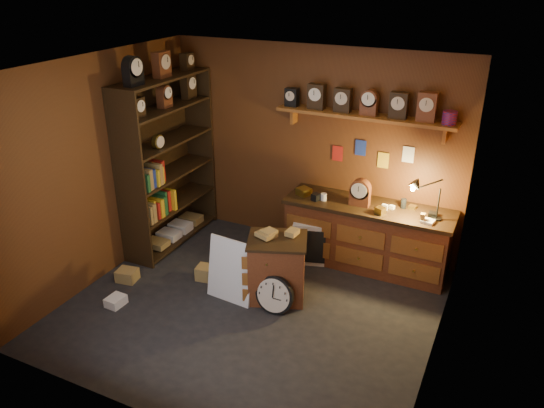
{
  "coord_description": "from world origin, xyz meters",
  "views": [
    {
      "loc": [
        2.39,
        -4.45,
        3.6
      ],
      "look_at": [
        0.09,
        0.35,
        1.17
      ],
      "focal_mm": 35.0,
      "sensor_mm": 36.0,
      "label": 1
    }
  ],
  "objects_px": {
    "workbench": "(367,232)",
    "low_cabinet": "(277,266)",
    "shelving_unit": "(165,156)",
    "big_round_clock": "(274,295)"
  },
  "relations": [
    {
      "from": "workbench",
      "to": "low_cabinet",
      "type": "height_order",
      "value": "workbench"
    },
    {
      "from": "shelving_unit",
      "to": "big_round_clock",
      "type": "bearing_deg",
      "value": -24.53
    },
    {
      "from": "low_cabinet",
      "to": "workbench",
      "type": "bearing_deg",
      "value": 36.75
    },
    {
      "from": "workbench",
      "to": "low_cabinet",
      "type": "relative_size",
      "value": 2.47
    },
    {
      "from": "workbench",
      "to": "low_cabinet",
      "type": "bearing_deg",
      "value": -122.46
    },
    {
      "from": "low_cabinet",
      "to": "big_round_clock",
      "type": "xyz_separation_m",
      "value": [
        0.1,
        -0.29,
        -0.19
      ]
    },
    {
      "from": "workbench",
      "to": "big_round_clock",
      "type": "distance_m",
      "value": 1.59
    },
    {
      "from": "workbench",
      "to": "shelving_unit",
      "type": "bearing_deg",
      "value": -169.58
    },
    {
      "from": "big_round_clock",
      "to": "low_cabinet",
      "type": "bearing_deg",
      "value": 109.87
    },
    {
      "from": "shelving_unit",
      "to": "workbench",
      "type": "xyz_separation_m",
      "value": [
        2.69,
        0.49,
        -0.78
      ]
    }
  ]
}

